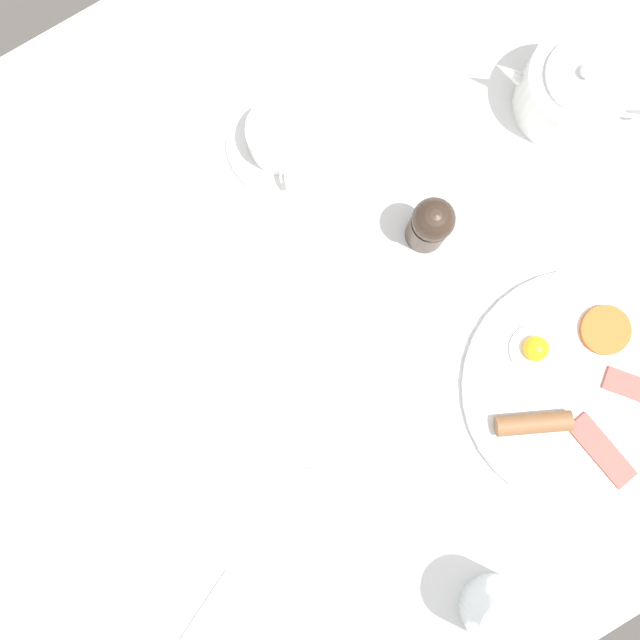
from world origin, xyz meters
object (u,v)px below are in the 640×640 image
at_px(teacup_with_saucer_right, 38,219).
at_px(pepper_grinder, 430,225).
at_px(fork_by_plate, 189,636).
at_px(knife_by_plate, 368,471).
at_px(breakfast_plate, 580,388).
at_px(teacup_with_saucer_left, 282,138).
at_px(water_glass_tall, 505,619).
at_px(spoon_for_tea, 183,358).
at_px(napkin_folded, 46,435).
at_px(teapot_near, 574,90).

distance_m(teacup_with_saucer_right, pepper_grinder, 0.48).
relative_size(fork_by_plate, knife_by_plate, 0.88).
xyz_separation_m(breakfast_plate, teacup_with_saucer_left, (-0.45, -0.16, 0.02)).
relative_size(teacup_with_saucer_left, knife_by_plate, 0.75).
distance_m(teacup_with_saucer_left, teacup_with_saucer_right, 0.31).
height_order(water_glass_tall, spoon_for_tea, water_glass_tall).
bearing_deg(napkin_folded, pepper_grinder, 87.23).
relative_size(breakfast_plate, spoon_for_tea, 1.86).
bearing_deg(napkin_folded, spoon_for_tea, 88.62).
bearing_deg(teacup_with_saucer_right, pepper_grinder, 57.54).
height_order(breakfast_plate, napkin_folded, breakfast_plate).
bearing_deg(knife_by_plate, water_glass_tall, 12.14).
relative_size(teapot_near, teacup_with_saucer_left, 1.14).
relative_size(teacup_with_saucer_right, water_glass_tall, 1.01).
relative_size(knife_by_plate, spoon_for_tea, 1.19).
bearing_deg(napkin_folded, knife_by_plate, 52.72).
bearing_deg(fork_by_plate, knife_by_plate, 101.27).
bearing_deg(pepper_grinder, teacup_with_saucer_right, -122.46).
xyz_separation_m(teacup_with_saucer_left, knife_by_plate, (0.40, -0.12, -0.02)).
bearing_deg(water_glass_tall, pepper_grinder, 158.80).
relative_size(pepper_grinder, fork_by_plate, 0.70).
bearing_deg(spoon_for_tea, water_glass_tall, 20.87).
bearing_deg(breakfast_plate, teacup_with_saucer_left, -160.95).
distance_m(teacup_with_saucer_left, water_glass_tall, 0.62).
xyz_separation_m(water_glass_tall, pepper_grinder, (-0.43, 0.17, -0.01)).
bearing_deg(teacup_with_saucer_left, spoon_for_tea, -55.24).
xyz_separation_m(pepper_grinder, fork_by_plate, (0.27, -0.50, -0.06)).
xyz_separation_m(teapot_near, water_glass_tall, (0.48, -0.40, 0.02)).
bearing_deg(teacup_with_saucer_left, water_glass_tall, -6.67).
distance_m(pepper_grinder, fork_by_plate, 0.57).
xyz_separation_m(teacup_with_saucer_left, napkin_folded, (0.16, -0.43, -0.02)).
bearing_deg(teacup_with_saucer_left, teacup_with_saucer_right, -101.99).
bearing_deg(teacup_with_saucer_right, knife_by_plate, 21.94).
bearing_deg(napkin_folded, fork_by_plate, 5.74).
height_order(teapot_near, knife_by_plate, teapot_near).
bearing_deg(napkin_folded, breakfast_plate, 64.09).
height_order(teacup_with_saucer_right, napkin_folded, teacup_with_saucer_right).
bearing_deg(breakfast_plate, teacup_with_saucer_right, -138.09).
bearing_deg(knife_by_plate, pepper_grinder, 135.38).
height_order(teacup_with_saucer_right, fork_by_plate, teacup_with_saucer_right).
height_order(teacup_with_saucer_right, spoon_for_tea, teacup_with_saucer_right).
height_order(teapot_near, napkin_folded, teapot_near).
height_order(pepper_grinder, napkin_folded, pepper_grinder).
distance_m(teapot_near, knife_by_plate, 0.53).
bearing_deg(spoon_for_tea, knife_by_plate, 27.99).
bearing_deg(water_glass_tall, knife_by_plate, -167.86).
height_order(teacup_with_saucer_left, fork_by_plate, teacup_with_saucer_left).
bearing_deg(teacup_with_saucer_left, knife_by_plate, -16.28).
bearing_deg(breakfast_plate, napkin_folded, -115.91).
relative_size(fork_by_plate, spoon_for_tea, 1.05).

